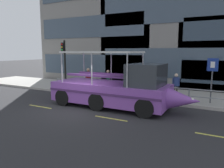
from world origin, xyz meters
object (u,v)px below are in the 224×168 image
at_px(parking_sign, 212,73).
at_px(pedestrian_mid_left, 133,80).
at_px(duck_tour_boat, 118,89).
at_px(pedestrian_near_bow, 176,84).
at_px(pedestrian_mid_right, 108,79).
at_px(traffic_light_pole, 64,60).
at_px(pedestrian_near_stern, 88,77).

bearing_deg(parking_sign, pedestrian_mid_left, 172.06).
distance_m(duck_tour_boat, pedestrian_near_bow, 4.13).
bearing_deg(pedestrian_mid_left, parking_sign, -7.94).
distance_m(pedestrian_near_bow, pedestrian_mid_right, 4.95).
bearing_deg(traffic_light_pole, pedestrian_near_bow, 3.14).
bearing_deg(duck_tour_boat, pedestrian_near_stern, 143.95).
bearing_deg(pedestrian_mid_left, pedestrian_near_stern, -169.01).
relative_size(duck_tour_boat, pedestrian_mid_left, 5.47).
height_order(pedestrian_mid_left, pedestrian_mid_right, pedestrian_mid_right).
xyz_separation_m(duck_tour_boat, pedestrian_mid_right, (-2.28, 2.93, 0.11)).
relative_size(traffic_light_pole, parking_sign, 1.47).
bearing_deg(parking_sign, pedestrian_mid_right, 179.99).
relative_size(traffic_light_pole, pedestrian_near_bow, 2.38).
bearing_deg(pedestrian_mid_left, pedestrian_mid_right, -156.63).
distance_m(pedestrian_mid_right, pedestrian_near_stern, 1.82).
relative_size(pedestrian_near_bow, pedestrian_near_stern, 0.94).
relative_size(traffic_light_pole, duck_tour_boat, 0.46).
bearing_deg(traffic_light_pole, pedestrian_near_stern, 8.31).
bearing_deg(pedestrian_near_stern, duck_tour_boat, -36.05).
xyz_separation_m(parking_sign, pedestrian_mid_left, (-5.34, 0.74, -0.87)).
bearing_deg(duck_tour_boat, parking_sign, 31.51).
distance_m(traffic_light_pole, pedestrian_mid_left, 5.93).
height_order(traffic_light_pole, duck_tour_boat, traffic_light_pole).
height_order(pedestrian_near_bow, pedestrian_near_stern, pedestrian_near_stern).
distance_m(traffic_light_pole, pedestrian_mid_right, 4.18).
distance_m(parking_sign, pedestrian_near_bow, 2.28).
height_order(parking_sign, pedestrian_near_bow, parking_sign).
xyz_separation_m(pedestrian_mid_right, pedestrian_near_stern, (-1.82, 0.06, 0.05)).
bearing_deg(pedestrian_near_bow, parking_sign, -6.38).
xyz_separation_m(duck_tour_boat, pedestrian_mid_left, (-0.56, 3.67, 0.04)).
bearing_deg(pedestrian_near_bow, traffic_light_pole, -176.86).
height_order(duck_tour_boat, pedestrian_near_bow, duck_tour_boat).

